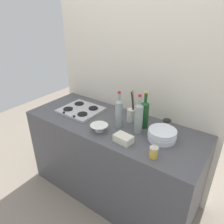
# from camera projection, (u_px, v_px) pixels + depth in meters

# --- Properties ---
(ground_plane) EXTENTS (6.00, 6.00, 0.00)m
(ground_plane) POSITION_uv_depth(u_px,v_px,m) (112.00, 190.00, 2.46)
(ground_plane) COLOR gray
(ground_plane) RESTS_ON ground
(counter_block) EXTENTS (1.80, 0.70, 0.90)m
(counter_block) POSITION_uv_depth(u_px,v_px,m) (112.00, 159.00, 2.25)
(counter_block) COLOR #4C4C51
(counter_block) RESTS_ON ground
(backsplash_panel) EXTENTS (1.90, 0.06, 2.13)m
(backsplash_panel) POSITION_uv_depth(u_px,v_px,m) (133.00, 95.00, 2.25)
(backsplash_panel) COLOR beige
(backsplash_panel) RESTS_ON ground
(stovetop_hob) EXTENTS (0.42, 0.38, 0.04)m
(stovetop_hob) POSITION_uv_depth(u_px,v_px,m) (81.00, 110.00, 2.28)
(stovetop_hob) COLOR #B2B2B7
(stovetop_hob) RESTS_ON counter_block
(plate_stack) EXTENTS (0.24, 0.24, 0.10)m
(plate_stack) POSITION_uv_depth(u_px,v_px,m) (162.00, 135.00, 1.77)
(plate_stack) COLOR white
(plate_stack) RESTS_ON counter_block
(wine_bottle_leftmost) EXTENTS (0.07, 0.07, 0.37)m
(wine_bottle_leftmost) POSITION_uv_depth(u_px,v_px,m) (138.00, 118.00, 1.83)
(wine_bottle_leftmost) COLOR gray
(wine_bottle_leftmost) RESTS_ON counter_block
(wine_bottle_mid_left) EXTENTS (0.08, 0.08, 0.36)m
(wine_bottle_mid_left) POSITION_uv_depth(u_px,v_px,m) (145.00, 114.00, 1.92)
(wine_bottle_mid_left) COLOR #19471E
(wine_bottle_mid_left) RESTS_ON counter_block
(wine_bottle_mid_right) EXTENTS (0.07, 0.07, 0.36)m
(wine_bottle_mid_right) POSITION_uv_depth(u_px,v_px,m) (119.00, 113.00, 1.93)
(wine_bottle_mid_right) COLOR gray
(wine_bottle_mid_right) RESTS_ON counter_block
(mixing_bowl) EXTENTS (0.16, 0.16, 0.06)m
(mixing_bowl) POSITION_uv_depth(u_px,v_px,m) (99.00, 128.00, 1.90)
(mixing_bowl) COLOR white
(mixing_bowl) RESTS_ON counter_block
(butter_dish) EXTENTS (0.16, 0.12, 0.07)m
(butter_dish) POSITION_uv_depth(u_px,v_px,m) (123.00, 139.00, 1.75)
(butter_dish) COLOR silver
(butter_dish) RESTS_ON counter_block
(utensil_crock) EXTENTS (0.08, 0.08, 0.32)m
(utensil_crock) POSITION_uv_depth(u_px,v_px,m) (131.00, 114.00, 2.05)
(utensil_crock) COLOR silver
(utensil_crock) RESTS_ON counter_block
(condiment_jar_front) EXTENTS (0.07, 0.07, 0.09)m
(condiment_jar_front) POSITION_uv_depth(u_px,v_px,m) (167.00, 124.00, 1.95)
(condiment_jar_front) COLOR #9E998C
(condiment_jar_front) RESTS_ON counter_block
(condiment_jar_rear) EXTENTS (0.07, 0.07, 0.09)m
(condiment_jar_rear) POSITION_uv_depth(u_px,v_px,m) (154.00, 152.00, 1.57)
(condiment_jar_rear) COLOR gold
(condiment_jar_rear) RESTS_ON counter_block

